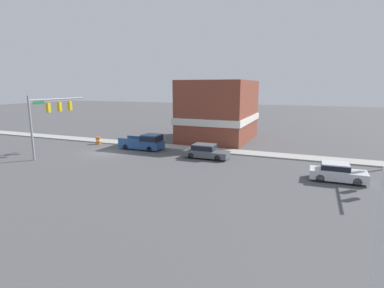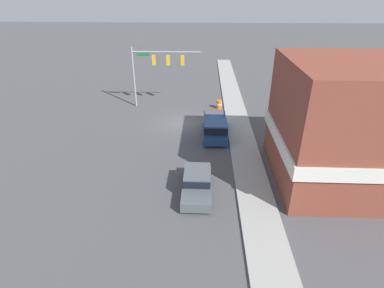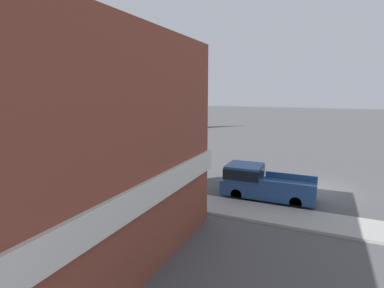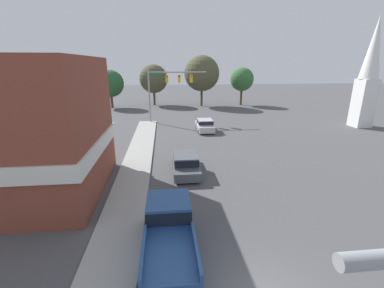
# 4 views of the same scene
# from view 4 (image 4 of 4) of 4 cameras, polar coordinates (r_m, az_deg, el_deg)

# --- Properties ---
(far_signal_assembly) EXTENTS (8.04, 0.49, 7.40)m
(far_signal_assembly) POSITION_cam_4_polar(r_m,az_deg,el_deg) (36.33, -5.26, 13.38)
(far_signal_assembly) COLOR gray
(far_signal_assembly) RESTS_ON ground
(car_lead) EXTENTS (1.89, 4.74, 1.51)m
(car_lead) POSITION_cam_4_polar(r_m,az_deg,el_deg) (19.44, -1.47, -4.21)
(car_lead) COLOR black
(car_lead) RESTS_ON ground
(car_oncoming) EXTENTS (1.89, 4.27, 1.49)m
(car_oncoming) POSITION_cam_4_polar(r_m,az_deg,el_deg) (31.72, 2.85, 4.27)
(car_oncoming) COLOR black
(car_oncoming) RESTS_ON ground
(pickup_truck_parked) EXTENTS (2.12, 5.32, 1.92)m
(pickup_truck_parked) POSITION_cam_4_polar(r_m,az_deg,el_deg) (12.00, -5.10, -18.31)
(pickup_truck_parked) COLOR black
(pickup_truck_parked) RESTS_ON ground
(church_steeple) EXTENTS (2.29, 2.29, 13.65)m
(church_steeple) POSITION_cam_4_polar(r_m,az_deg,el_deg) (40.05, 34.77, 13.23)
(church_steeple) COLOR white
(church_steeple) RESTS_ON ground
(backdrop_tree_left_far) EXTENTS (4.98, 4.98, 6.99)m
(backdrop_tree_left_far) POSITION_cam_4_polar(r_m,az_deg,el_deg) (51.21, -17.70, 12.67)
(backdrop_tree_left_far) COLOR #4C3823
(backdrop_tree_left_far) RESTS_ON ground
(backdrop_tree_left_mid) EXTENTS (5.57, 5.57, 7.96)m
(backdrop_tree_left_mid) POSITION_cam_4_polar(r_m,az_deg,el_deg) (52.95, -8.54, 14.13)
(backdrop_tree_left_mid) COLOR #4C3823
(backdrop_tree_left_mid) RESTS_ON ground
(backdrop_tree_center) EXTENTS (6.74, 6.74, 9.61)m
(backdrop_tree_center) POSITION_cam_4_polar(r_m,az_deg,el_deg) (51.08, 2.19, 15.40)
(backdrop_tree_center) COLOR #4C3823
(backdrop_tree_center) RESTS_ON ground
(backdrop_tree_right_mid) EXTENTS (4.59, 4.59, 7.37)m
(backdrop_tree_right_mid) POSITION_cam_4_polar(r_m,az_deg,el_deg) (53.40, 11.05, 13.91)
(backdrop_tree_right_mid) COLOR #4C3823
(backdrop_tree_right_mid) RESTS_ON ground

